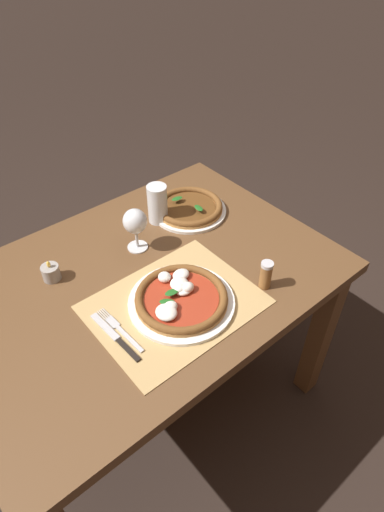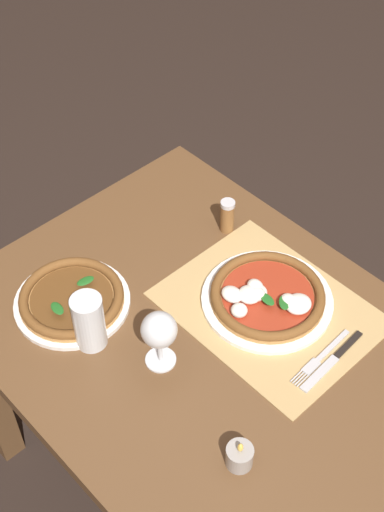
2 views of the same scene
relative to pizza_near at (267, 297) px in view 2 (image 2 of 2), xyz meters
The scene contains 11 objects.
ground_plane 0.78m from the pizza_near, 95.75° to the left, with size 24.00×24.00×0.00m, color black.
dining_table 0.22m from the pizza_near, 95.75° to the left, with size 1.21×0.86×0.74m.
paper_placemat 0.03m from the pizza_near, 154.19° to the left, with size 0.48×0.38×0.00m, color tan.
pizza_near is the anchor object (origin of this frame).
pizza_far 0.47m from the pizza_near, 47.20° to the left, with size 0.28×0.28×0.04m.
wine_glass 0.31m from the pizza_near, 80.69° to the left, with size 0.08×0.08×0.16m.
pint_glass 0.43m from the pizza_near, 62.40° to the left, with size 0.07×0.07×0.15m.
fork 0.20m from the pizza_near, behind, with size 0.03×0.20×0.00m.
knife 0.22m from the pizza_near, behind, with size 0.03×0.22×0.01m.
votive_candle 0.42m from the pizza_near, 125.29° to the left, with size 0.06×0.06×0.07m.
pepper_shaker 0.27m from the pizza_near, 24.22° to the right, with size 0.04×0.04×0.10m.
Camera 2 is at (-0.66, 0.71, 2.06)m, focal length 50.00 mm.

